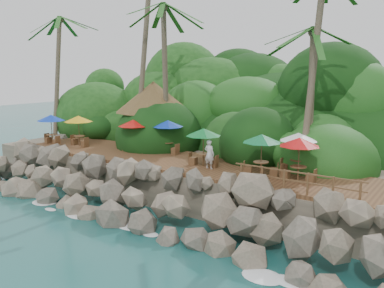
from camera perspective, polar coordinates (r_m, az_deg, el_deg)
The scene contains 11 objects.
ground at distance 20.75m, azimuth -9.77°, elevation -11.78°, with size 140.00×140.00×0.00m, color #19514F.
land_base at distance 33.22m, azimuth 9.96°, elevation -1.42°, with size 32.00×25.20×2.10m, color gray.
jungle_hill at distance 40.22m, azimuth 14.47°, elevation -1.06°, with size 44.80×28.00×15.40m, color #143811.
seawall at distance 21.72m, azimuth -6.12°, elevation -7.43°, with size 29.00×4.00×2.30m, color gray, non-canonical shape.
terrace at distance 24.48m, azimuth -0.00°, elevation -2.76°, with size 26.00×5.00×0.20m, color brown.
jungle_foliage at distance 32.57m, azimuth 9.15°, elevation -3.53°, with size 44.00×16.00×12.00m, color #143811, non-canonical shape.
foam_line at distance 20.93m, azimuth -9.18°, elevation -11.47°, with size 25.20×0.80×0.06m.
palapa at distance 29.79m, azimuth -5.35°, elevation 6.55°, with size 5.54×5.54×4.60m.
dining_clusters at distance 24.13m, azimuth 0.41°, elevation 1.66°, with size 25.61×4.39×2.18m.
railing at distance 18.94m, azimuth 14.22°, elevation -4.84°, with size 6.10×0.10×1.00m.
waiter at distance 22.73m, azimuth 2.41°, elevation -1.42°, with size 0.60×0.39×1.65m, color silver.
Camera 1 is at (13.68, -13.51, 7.80)m, focal length 38.40 mm.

